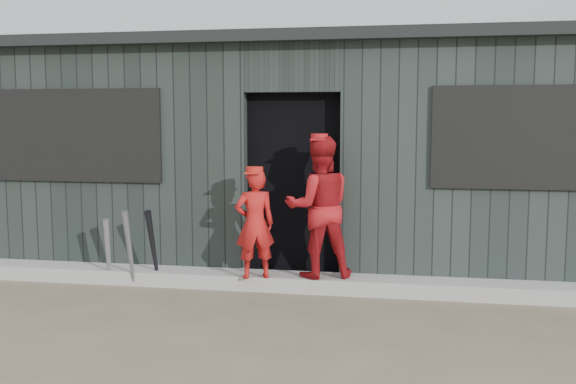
% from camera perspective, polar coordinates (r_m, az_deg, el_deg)
% --- Properties ---
extents(ground, '(80.00, 80.00, 0.00)m').
position_cam_1_polar(ground, '(4.92, -3.74, -14.03)').
color(ground, brown).
rests_on(ground, ground).
extents(curb, '(8.00, 0.36, 0.15)m').
position_cam_1_polar(curb, '(6.60, 0.03, -7.98)').
color(curb, '#9B9B96').
rests_on(curb, ground).
extents(bat_left, '(0.13, 0.22, 0.72)m').
position_cam_1_polar(bat_left, '(6.92, -15.71, -5.15)').
color(bat_left, gray).
rests_on(bat_left, ground).
extents(bat_mid, '(0.07, 0.25, 0.82)m').
position_cam_1_polar(bat_mid, '(6.76, -13.90, -4.94)').
color(bat_mid, slate).
rests_on(bat_mid, ground).
extents(bat_right, '(0.08, 0.29, 0.81)m').
position_cam_1_polar(bat_right, '(6.79, -11.90, -4.87)').
color(bat_right, black).
rests_on(bat_right, ground).
extents(player_red_left, '(0.47, 0.40, 1.09)m').
position_cam_1_polar(player_red_left, '(6.36, -2.96, -2.86)').
color(player_red_left, '#B41716').
rests_on(player_red_left, curb).
extents(player_red_right, '(0.81, 0.71, 1.41)m').
position_cam_1_polar(player_red_right, '(6.39, 2.77, -1.35)').
color(player_red_right, '#A41419').
rests_on(player_red_right, curb).
extents(player_grey_back, '(0.64, 0.43, 1.28)m').
position_cam_1_polar(player_grey_back, '(7.03, 3.12, -2.42)').
color(player_grey_back, '#A6A6A6').
rests_on(player_grey_back, ground).
extents(dugout, '(8.30, 3.30, 2.62)m').
position_cam_1_polar(dugout, '(8.07, 2.10, 3.37)').
color(dugout, black).
rests_on(dugout, ground).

